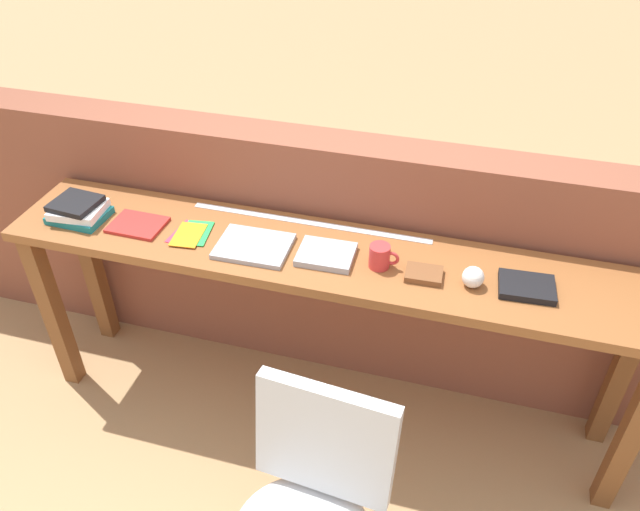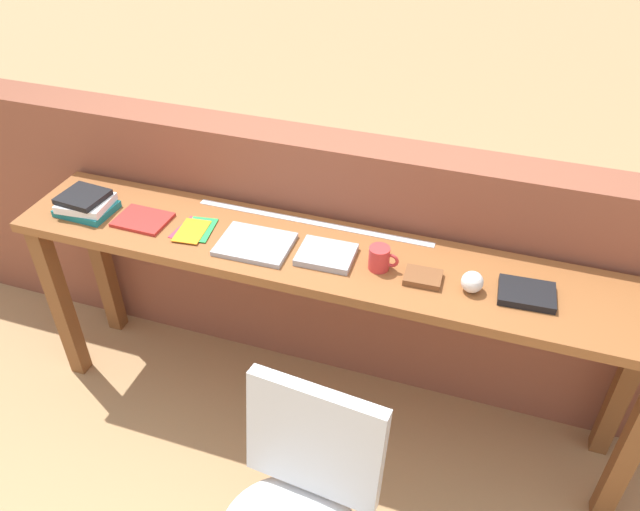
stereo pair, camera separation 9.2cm
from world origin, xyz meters
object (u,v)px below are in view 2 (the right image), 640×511
(pamphlet_pile_colourful, at_px, (194,230))
(chair_white_moulded, at_px, (298,504))
(mug, at_px, (380,258))
(leather_journal_brown, at_px, (423,278))
(magazine_cycling, at_px, (143,220))
(book_stack_leftmost, at_px, (86,204))
(sports_ball_small, at_px, (472,282))
(book_repair_rightmost, at_px, (527,294))
(book_open_centre, at_px, (255,244))

(pamphlet_pile_colourful, bearing_deg, chair_white_moulded, -47.21)
(mug, distance_m, leather_journal_brown, 0.17)
(magazine_cycling, relative_size, pamphlet_pile_colourful, 1.06)
(book_stack_leftmost, distance_m, sports_ball_small, 1.55)
(pamphlet_pile_colourful, relative_size, mug, 1.79)
(pamphlet_pile_colourful, distance_m, book_repair_rightmost, 1.26)
(book_stack_leftmost, height_order, mug, mug)
(sports_ball_small, bearing_deg, mug, 176.50)
(pamphlet_pile_colourful, xyz_separation_m, book_repair_rightmost, (1.26, 0.01, 0.01))
(chair_white_moulded, distance_m, book_repair_rightmost, 1.02)
(chair_white_moulded, height_order, book_open_centre, book_open_centre)
(chair_white_moulded, bearing_deg, mug, 87.01)
(leather_journal_brown, height_order, sports_ball_small, sports_ball_small)
(leather_journal_brown, bearing_deg, pamphlet_pile_colourful, 176.89)
(book_open_centre, relative_size, leather_journal_brown, 2.10)
(book_stack_leftmost, bearing_deg, chair_white_moulded, -32.26)
(magazine_cycling, relative_size, sports_ball_small, 2.72)
(book_open_centre, xyz_separation_m, sports_ball_small, (0.81, -0.00, 0.03))
(magazine_cycling, height_order, book_repair_rightmost, book_repair_rightmost)
(magazine_cycling, xyz_separation_m, mug, (0.97, 0.01, 0.04))
(book_open_centre, bearing_deg, mug, 1.30)
(pamphlet_pile_colourful, relative_size, sports_ball_small, 2.56)
(leather_journal_brown, relative_size, book_repair_rightmost, 0.69)
(chair_white_moulded, relative_size, mug, 8.10)
(magazine_cycling, xyz_separation_m, pamphlet_pile_colourful, (0.23, 0.00, -0.00))
(leather_journal_brown, distance_m, sports_ball_small, 0.17)
(book_open_centre, height_order, mug, mug)
(book_stack_leftmost, height_order, book_open_centre, book_stack_leftmost)
(magazine_cycling, height_order, book_open_centre, book_open_centre)
(chair_white_moulded, height_order, mug, mug)
(chair_white_moulded, bearing_deg, sports_ball_small, 63.57)
(book_open_centre, bearing_deg, pamphlet_pile_colourful, 175.27)
(magazine_cycling, bearing_deg, mug, 1.69)
(leather_journal_brown, height_order, book_repair_rightmost, book_repair_rightmost)
(chair_white_moulded, xyz_separation_m, book_open_centre, (-0.44, 0.75, 0.36))
(leather_journal_brown, bearing_deg, chair_white_moulded, -107.31)
(book_stack_leftmost, distance_m, pamphlet_pile_colourful, 0.48)
(magazine_cycling, bearing_deg, chair_white_moulded, -37.87)
(mug, relative_size, sports_ball_small, 1.43)
(chair_white_moulded, xyz_separation_m, book_stack_leftmost, (-1.18, 0.75, 0.39))
(pamphlet_pile_colourful, bearing_deg, mug, 0.20)
(book_open_centre, height_order, leather_journal_brown, leather_journal_brown)
(magazine_cycling, relative_size, mug, 1.90)
(book_stack_leftmost, xyz_separation_m, leather_journal_brown, (1.39, 0.00, -0.03))
(mug, bearing_deg, magazine_cycling, -179.58)
(pamphlet_pile_colourful, xyz_separation_m, mug, (0.75, 0.00, 0.04))
(book_open_centre, bearing_deg, book_stack_leftmost, 178.87)
(chair_white_moulded, height_order, pamphlet_pile_colourful, chair_white_moulded)
(chair_white_moulded, xyz_separation_m, magazine_cycling, (-0.93, 0.76, 0.36))
(mug, bearing_deg, book_open_centre, -177.64)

